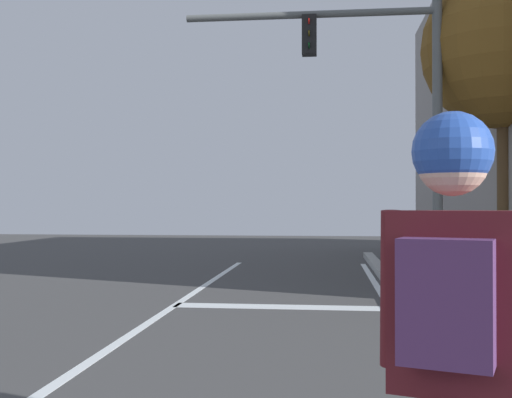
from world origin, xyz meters
TOP-DOWN VIEW (x-y plane):
  - lane_line_center at (0.15, 6.00)m, footprint 0.12×20.00m
  - lane_line_curbside at (3.21, 6.00)m, footprint 0.12×20.00m
  - stop_bar at (1.75, 9.32)m, footprint 3.21×0.40m
  - curb_strip at (3.46, 6.00)m, footprint 0.24×24.00m
  - skater at (2.69, 2.43)m, footprint 0.44×0.61m
  - traffic_signal_mast at (3.19, 10.82)m, footprint 4.21×0.34m
  - roadside_tree at (5.32, 11.46)m, footprint 2.76×2.76m

SIDE VIEW (x-z plane):
  - lane_line_center at x=0.15m, z-range 0.00..0.01m
  - lane_line_curbside at x=3.21m, z-range 0.00..0.01m
  - stop_bar at x=1.75m, z-range 0.00..0.01m
  - curb_strip at x=3.46m, z-range 0.00..0.14m
  - skater at x=2.69m, z-range 0.30..1.95m
  - traffic_signal_mast at x=3.19m, z-range 0.86..5.90m
  - roadside_tree at x=5.32m, z-range 1.35..6.86m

